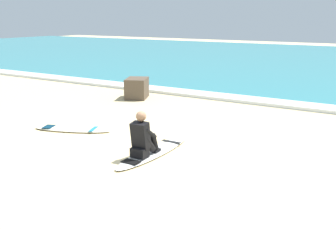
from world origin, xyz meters
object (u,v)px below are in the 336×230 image
shoreline_rock (137,88)px  surfboard_main (154,152)px  surfer_seated (143,139)px  surfboard_spare_near (72,129)px

shoreline_rock → surfboard_main: bearing=-50.0°
surfer_seated → shoreline_rock: size_ratio=0.96×
surfboard_main → surfboard_spare_near: 2.82m
surfboard_main → surfboard_spare_near: (-2.80, 0.37, 0.00)m
surfboard_main → surfer_seated: size_ratio=2.74×
surfer_seated → surfboard_main: bearing=90.1°
surfboard_main → shoreline_rock: bearing=130.0°
surfboard_main → shoreline_rock: shoreline_rock is taller
surfer_seated → surfboard_spare_near: surfer_seated is taller
surfer_seated → shoreline_rock: (-3.93, 5.09, -0.08)m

